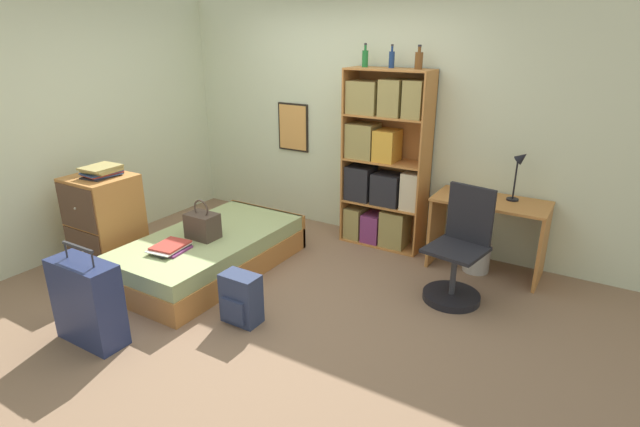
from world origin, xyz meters
TOP-DOWN VIEW (x-y plane):
  - ground_plane at (0.00, 0.00)m, footprint 14.00×14.00m
  - wall_back at (-0.00, 1.71)m, footprint 10.00×0.09m
  - wall_left at (-2.18, 0.00)m, footprint 0.06×10.00m
  - bed at (-0.63, 0.02)m, footprint 1.01×1.87m
  - handbag at (-0.62, -0.07)m, footprint 0.29×0.21m
  - book_stack_on_bed at (-0.66, -0.44)m, footprint 0.31×0.38m
  - suitcase at (-0.56, -1.35)m, footprint 0.56×0.24m
  - dresser at (-1.59, -0.42)m, footprint 0.57×0.57m
  - magazine_pile_on_dresser at (-1.55, -0.40)m, footprint 0.31×0.36m
  - bookcase at (0.50, 1.47)m, footprint 0.88×0.36m
  - bottle_green at (0.25, 1.50)m, footprint 0.06×0.06m
  - bottle_brown at (0.53, 1.52)m, footprint 0.06×0.06m
  - bottle_clear at (0.81, 1.51)m, footprint 0.08×0.08m
  - desk at (1.66, 1.39)m, footprint 1.04×0.53m
  - desk_lamp at (1.85, 1.49)m, footprint 0.16×0.11m
  - desk_chair at (1.58, 0.72)m, footprint 0.52×0.52m
  - backpack at (0.23, -0.56)m, footprint 0.31×0.22m
  - waste_bin at (1.60, 1.34)m, footprint 0.25×0.25m

SIDE VIEW (x-z plane):
  - ground_plane at x=0.00m, z-range 0.00..0.00m
  - waste_bin at x=1.60m, z-range 0.00..0.29m
  - bed at x=-0.63m, z-range 0.00..0.37m
  - backpack at x=0.23m, z-range 0.00..0.41m
  - desk_chair at x=1.58m, z-range -0.18..0.82m
  - suitcase at x=-0.56m, z-range -0.06..0.72m
  - book_stack_on_bed at x=-0.66m, z-range 0.37..0.43m
  - dresser at x=-1.59m, z-range 0.00..0.91m
  - handbag at x=-0.62m, z-range 0.30..0.68m
  - desk at x=1.66m, z-range 0.13..0.86m
  - bookcase at x=0.50m, z-range -0.04..1.83m
  - magazine_pile_on_dresser at x=-1.55m, z-range 0.91..1.02m
  - desk_lamp at x=1.85m, z-range 0.81..1.30m
  - wall_back at x=0.00m, z-range 0.00..2.60m
  - wall_left at x=-2.18m, z-range 0.00..2.60m
  - bottle_clear at x=0.81m, z-range 1.84..2.06m
  - bottle_brown at x=0.53m, z-range 1.84..2.06m
  - bottle_green at x=0.25m, z-range 1.84..2.07m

